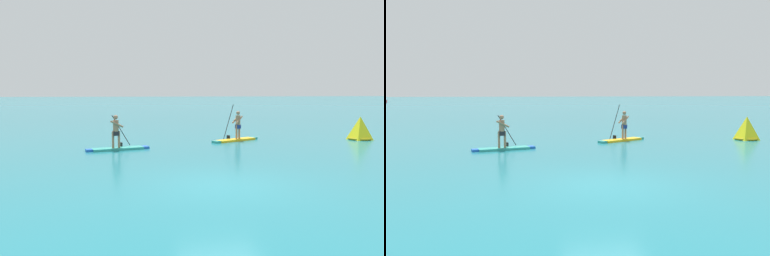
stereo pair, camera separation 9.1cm
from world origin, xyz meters
The scene contains 4 objects.
ground centered at (0.00, 0.00, 0.00)m, with size 440.00×440.00×0.00m, color #1E727F.
paddleboarder_mid_center centered at (-3.00, 7.75, 0.34)m, with size 2.99×1.20×1.68m.
paddleboarder_far_right centered at (3.49, 10.01, 0.34)m, with size 3.01×1.83×2.05m.
race_marker_buoy centered at (10.61, 9.24, 0.59)m, with size 1.48×1.48×1.33m.
Camera 2 is at (-2.93, -11.12, 2.72)m, focal length 37.19 mm.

